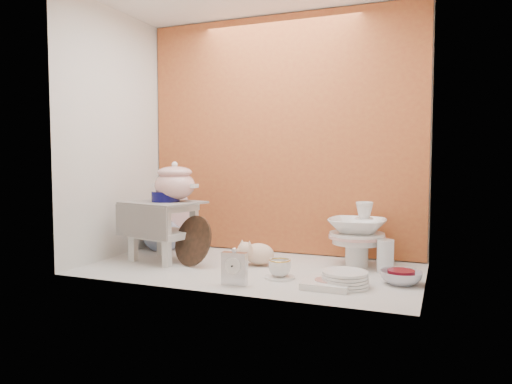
# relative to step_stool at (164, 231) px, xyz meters

# --- Properties ---
(ground) EXTENTS (1.80, 1.80, 0.00)m
(ground) POSITION_rel_step_stool_xyz_m (0.56, -0.00, -0.17)
(ground) COLOR silver
(ground) RESTS_ON ground
(niche_shell) EXTENTS (1.86, 1.03, 1.53)m
(niche_shell) POSITION_rel_step_stool_xyz_m (0.56, 0.18, 0.76)
(niche_shell) COLOR #B3612C
(niche_shell) RESTS_ON ground
(step_stool) EXTENTS (0.48, 0.43, 0.35)m
(step_stool) POSITION_rel_step_stool_xyz_m (0.00, 0.00, 0.00)
(step_stool) COLOR silver
(step_stool) RESTS_ON ground
(soup_tureen) EXTENTS (0.36, 0.36, 0.24)m
(soup_tureen) POSITION_rel_step_stool_xyz_m (0.06, 0.03, 0.29)
(soup_tureen) COLOR white
(soup_tureen) RESTS_ON step_stool
(cobalt_bowl) EXTENTS (0.22, 0.22, 0.06)m
(cobalt_bowl) POSITION_rel_step_stool_xyz_m (0.01, 0.00, 0.20)
(cobalt_bowl) COLOR #0A0948
(cobalt_bowl) RESTS_ON step_stool
(floral_platter) EXTENTS (0.39, 0.26, 0.37)m
(floral_platter) POSITION_rel_step_stool_xyz_m (-0.13, 0.43, 0.01)
(floral_platter) COLOR white
(floral_platter) RESTS_ON ground
(blue_white_vase) EXTENTS (0.29, 0.29, 0.27)m
(blue_white_vase) POSITION_rel_step_stool_xyz_m (-0.20, 0.29, -0.04)
(blue_white_vase) COLOR white
(blue_white_vase) RESTS_ON ground
(lacquer_tray) EXTENTS (0.31, 0.20, 0.28)m
(lacquer_tray) POSITION_rel_step_stool_xyz_m (0.22, -0.05, -0.04)
(lacquer_tray) COLOR black
(lacquer_tray) RESTS_ON ground
(mantel_clock) EXTENTS (0.12, 0.05, 0.18)m
(mantel_clock) POSITION_rel_step_stool_xyz_m (0.61, -0.35, -0.09)
(mantel_clock) COLOR silver
(mantel_clock) RESTS_ON ground
(plush_pig) EXTENTS (0.27, 0.23, 0.13)m
(plush_pig) POSITION_rel_step_stool_xyz_m (0.57, 0.09, -0.11)
(plush_pig) COLOR beige
(plush_pig) RESTS_ON ground
(teacup_saucer) EXTENTS (0.19, 0.19, 0.01)m
(teacup_saucer) POSITION_rel_step_stool_xyz_m (0.77, -0.15, -0.17)
(teacup_saucer) COLOR white
(teacup_saucer) RESTS_ON ground
(gold_rim_teacup) EXTENTS (0.14, 0.14, 0.09)m
(gold_rim_teacup) POSITION_rel_step_stool_xyz_m (0.77, -0.15, -0.12)
(gold_rim_teacup) COLOR white
(gold_rim_teacup) RESTS_ON teacup_saucer
(lattice_dish) EXTENTS (0.22, 0.22, 0.03)m
(lattice_dish) POSITION_rel_step_stool_xyz_m (1.03, -0.22, -0.16)
(lattice_dish) COLOR white
(lattice_dish) RESTS_ON ground
(dinner_plate_stack) EXTENTS (0.27, 0.27, 0.07)m
(dinner_plate_stack) POSITION_rel_step_stool_xyz_m (1.11, -0.19, -0.14)
(dinner_plate_stack) COLOR white
(dinner_plate_stack) RESTS_ON ground
(crystal_bowl) EXTENTS (0.22, 0.22, 0.06)m
(crystal_bowl) POSITION_rel_step_stool_xyz_m (1.35, -0.04, -0.14)
(crystal_bowl) COLOR silver
(crystal_bowl) RESTS_ON ground
(clear_glass_vase) EXTENTS (0.11, 0.11, 0.18)m
(clear_glass_vase) POSITION_rel_step_stool_xyz_m (1.25, 0.17, -0.09)
(clear_glass_vase) COLOR silver
(clear_glass_vase) RESTS_ON ground
(porcelain_tower) EXTENTS (0.36, 0.36, 0.36)m
(porcelain_tower) POSITION_rel_step_stool_xyz_m (1.09, 0.27, 0.01)
(porcelain_tower) COLOR white
(porcelain_tower) RESTS_ON ground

